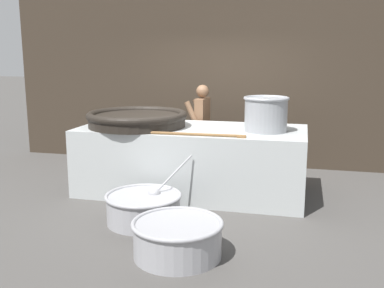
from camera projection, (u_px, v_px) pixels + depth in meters
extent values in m
plane|color=#474442|center=(192.00, 192.00, 6.96)|extent=(60.00, 60.00, 0.00)
cube|color=#382D23|center=(218.00, 76.00, 8.55)|extent=(8.20, 0.24, 3.35)
cube|color=#B2B7B7|center=(192.00, 160.00, 6.86)|extent=(3.38, 1.50, 1.01)
cylinder|color=black|center=(137.00, 121.00, 6.87)|extent=(1.48, 1.48, 0.17)
torus|color=black|center=(137.00, 115.00, 6.85)|extent=(1.54, 1.54, 0.12)
cylinder|color=gray|center=(266.00, 115.00, 6.40)|extent=(0.61, 0.61, 0.48)
torus|color=gray|center=(266.00, 98.00, 6.35)|extent=(0.65, 0.65, 0.04)
cylinder|color=brown|center=(191.00, 134.00, 6.11)|extent=(1.51, 0.08, 0.04)
cube|color=brown|center=(242.00, 137.00, 5.96)|extent=(0.12, 0.10, 0.02)
cylinder|color=brown|center=(201.00, 153.00, 7.85)|extent=(0.12, 0.12, 0.77)
cylinder|color=brown|center=(204.00, 152.00, 8.00)|extent=(0.12, 0.12, 0.77)
cube|color=#722D4C|center=(202.00, 144.00, 7.89)|extent=(0.20, 0.25, 0.51)
cube|color=brown|center=(202.00, 115.00, 7.79)|extent=(0.18, 0.48, 0.57)
cylinder|color=brown|center=(193.00, 116.00, 7.60)|extent=(0.32, 0.11, 0.53)
cylinder|color=brown|center=(201.00, 113.00, 8.04)|extent=(0.32, 0.11, 0.53)
sphere|color=brown|center=(203.00, 91.00, 7.71)|extent=(0.22, 0.22, 0.22)
cylinder|color=#9E9EA3|center=(144.00, 209.00, 5.68)|extent=(0.93, 0.93, 0.35)
torus|color=#9E9EA3|center=(143.00, 196.00, 5.64)|extent=(0.97, 0.97, 0.05)
cylinder|color=tan|center=(144.00, 203.00, 5.66)|extent=(0.82, 0.82, 0.09)
sphere|color=#9E9EA3|center=(154.00, 194.00, 5.74)|extent=(0.17, 0.17, 0.17)
cylinder|color=#9E9EA3|center=(173.00, 174.00, 5.88)|extent=(0.41, 0.50, 0.45)
cylinder|color=#9E9EA3|center=(178.00, 240.00, 4.72)|extent=(0.93, 0.93, 0.37)
torus|color=#9E9EA3|center=(177.00, 223.00, 4.69)|extent=(0.98, 0.98, 0.05)
cylinder|color=orange|center=(177.00, 232.00, 4.71)|extent=(0.82, 0.82, 0.09)
cylinder|color=orange|center=(181.00, 219.00, 4.91)|extent=(0.04, 0.05, 0.03)
cylinder|color=orange|center=(201.00, 232.00, 4.56)|extent=(0.04, 0.04, 0.04)
cylinder|color=orange|center=(177.00, 227.00, 4.70)|extent=(0.05, 0.05, 0.04)
cylinder|color=orange|center=(166.00, 222.00, 4.83)|extent=(0.04, 0.04, 0.04)
cylinder|color=orange|center=(174.00, 226.00, 4.71)|extent=(0.05, 0.05, 0.04)
cylinder|color=orange|center=(179.00, 226.00, 4.72)|extent=(0.04, 0.04, 0.03)
cylinder|color=orange|center=(188.00, 227.00, 4.70)|extent=(0.07, 0.06, 0.03)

